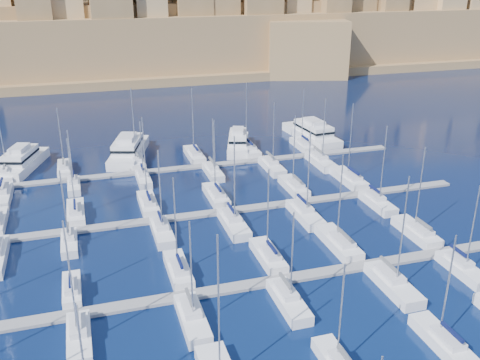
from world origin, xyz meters
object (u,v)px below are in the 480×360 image
object	(u,v)px
motor_yacht_a	(22,161)
motor_yacht_d	(312,132)
sailboat_4	(442,341)
motor_yacht_c	(238,142)
motor_yacht_b	(128,149)

from	to	relation	value
motor_yacht_a	motor_yacht_d	world-z (taller)	same
sailboat_4	motor_yacht_c	distance (m)	69.31
motor_yacht_b	sailboat_4	bearing A→B (deg)	-70.43
sailboat_4	motor_yacht_d	world-z (taller)	sailboat_4
motor_yacht_c	motor_yacht_a	bearing A→B (deg)	178.95
motor_yacht_a	motor_yacht_b	size ratio (longest dim) A/B	0.86
sailboat_4	motor_yacht_b	bearing A→B (deg)	109.57
motor_yacht_d	motor_yacht_c	bearing A→B (deg)	-173.62
motor_yacht_b	motor_yacht_c	size ratio (longest dim) A/B	1.29
sailboat_4	motor_yacht_c	world-z (taller)	sailboat_4
motor_yacht_c	motor_yacht_b	bearing A→B (deg)	175.09
motor_yacht_b	motor_yacht_c	bearing A→B (deg)	-4.91
motor_yacht_a	motor_yacht_d	bearing A→B (deg)	1.15
sailboat_4	motor_yacht_b	xyz separation A→B (m)	(-25.34, 71.30, 0.99)
sailboat_4	motor_yacht_a	distance (m)	83.99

